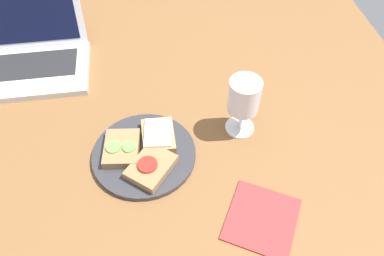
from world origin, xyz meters
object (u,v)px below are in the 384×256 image
(wine_glass, at_px, (242,99))
(plate, at_px, (143,155))
(sandwich_with_tomato, at_px, (149,167))
(laptop, at_px, (18,52))
(napkin, at_px, (260,219))
(sandwich_with_cheese, at_px, (156,136))
(sandwich_with_cucumber, at_px, (120,148))

(wine_glass, bearing_deg, plate, -167.67)
(sandwich_with_tomato, distance_m, wine_glass, 0.25)
(laptop, relative_size, napkin, 2.55)
(sandwich_with_cheese, distance_m, napkin, 0.29)
(sandwich_with_cheese, relative_size, wine_glass, 0.64)
(plate, bearing_deg, wine_glass, 12.33)
(sandwich_with_cheese, distance_m, wine_glass, 0.21)
(wine_glass, distance_m, laptop, 0.63)
(sandwich_with_cucumber, distance_m, wine_glass, 0.29)
(sandwich_with_tomato, height_order, sandwich_with_cheese, same)
(wine_glass, bearing_deg, sandwich_with_tomato, -155.92)
(plate, bearing_deg, sandwich_with_tomato, -74.08)
(sandwich_with_tomato, bearing_deg, sandwich_with_cheese, 76.20)
(sandwich_with_tomato, relative_size, laptop, 0.35)
(napkin, bearing_deg, laptop, 134.16)
(sandwich_with_cucumber, relative_size, napkin, 0.75)
(sandwich_with_cheese, bearing_deg, sandwich_with_cucumber, -163.24)
(plate, height_order, napkin, plate)
(plate, xyz_separation_m, sandwich_with_cucumber, (-0.05, 0.01, 0.02))
(plate, height_order, laptop, laptop)
(napkin, bearing_deg, sandwich_with_tomato, 145.79)
(plate, relative_size, wine_glass, 1.56)
(napkin, bearing_deg, sandwich_with_cheese, 130.08)
(laptop, bearing_deg, wine_glass, -29.73)
(plate, xyz_separation_m, laptop, (-0.31, 0.36, 0.04))
(sandwich_with_tomato, xyz_separation_m, wine_glass, (0.22, 0.10, 0.08))
(sandwich_with_tomato, xyz_separation_m, napkin, (0.21, -0.14, -0.02))
(laptop, bearing_deg, sandwich_with_cucumber, -52.92)
(sandwich_with_tomato, relative_size, sandwich_with_cucumber, 1.20)
(plate, height_order, sandwich_with_tomato, sandwich_with_tomato)
(wine_glass, height_order, napkin, wine_glass)
(sandwich_with_cheese, distance_m, sandwich_with_cucumber, 0.08)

